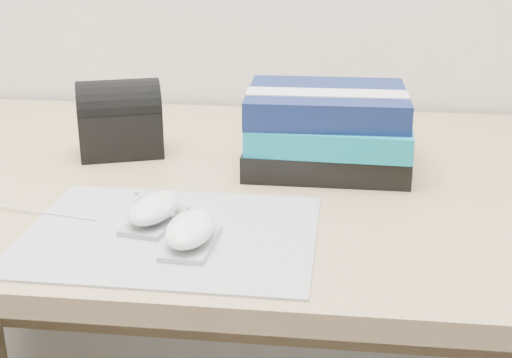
# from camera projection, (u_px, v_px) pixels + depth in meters

# --- Properties ---
(desk) EXTENTS (1.60, 0.80, 0.73)m
(desk) POSITION_uv_depth(u_px,v_px,m) (316.00, 291.00, 1.23)
(desk) COLOR #A3825A
(desk) RESTS_ON ground
(mousepad) EXTENTS (0.37, 0.29, 0.00)m
(mousepad) POSITION_uv_depth(u_px,v_px,m) (170.00, 234.00, 0.89)
(mousepad) COLOR gray
(mousepad) RESTS_ON desk
(mouse_rear) EXTENTS (0.07, 0.11, 0.04)m
(mouse_rear) POSITION_uv_depth(u_px,v_px,m) (154.00, 210.00, 0.92)
(mouse_rear) COLOR #999A9C
(mouse_rear) RESTS_ON mousepad
(mouse_front) EXTENTS (0.06, 0.10, 0.04)m
(mouse_front) POSITION_uv_depth(u_px,v_px,m) (190.00, 231.00, 0.85)
(mouse_front) COLOR #A9AAAC
(mouse_front) RESTS_ON mousepad
(usb_cable) EXTENTS (0.19, 0.04, 0.00)m
(usb_cable) POSITION_uv_depth(u_px,v_px,m) (33.00, 211.00, 0.96)
(usb_cable) COLOR silver
(usb_cable) RESTS_ON mousepad
(book_stack) EXTENTS (0.26, 0.21, 0.13)m
(book_stack) POSITION_uv_depth(u_px,v_px,m) (328.00, 129.00, 1.12)
(book_stack) COLOR black
(book_stack) RESTS_ON desk
(pouch) EXTENTS (0.16, 0.13, 0.13)m
(pouch) POSITION_uv_depth(u_px,v_px,m) (120.00, 119.00, 1.18)
(pouch) COLOR black
(pouch) RESTS_ON desk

